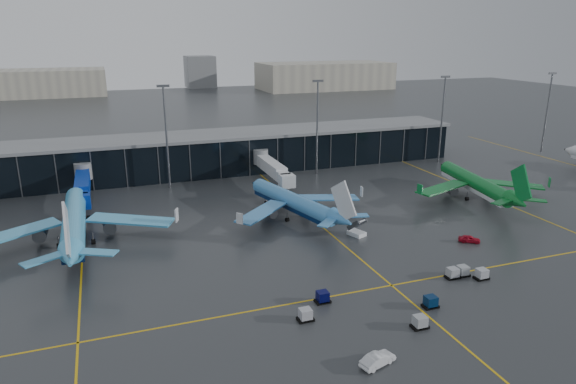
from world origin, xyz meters
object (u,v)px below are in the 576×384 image
object	(u,v)px
mobile_airstair	(357,231)
service_van_white	(378,359)
airliner_aer_lingus	(476,174)
airliner_klm_near	(292,192)
baggage_carts	(414,293)
airliner_arkefly	(73,209)
service_van_red	(469,239)

from	to	relation	value
mobile_airstair	service_van_white	distance (m)	40.52
airliner_aer_lingus	mobile_airstair	size ratio (longest dim) A/B	10.00
airliner_klm_near	baggage_carts	xyz separation A→B (m)	(4.70, -38.60, -4.81)
airliner_aer_lingus	service_van_white	xyz separation A→B (m)	(-53.25, -49.03, -5.04)
airliner_arkefly	service_van_red	xyz separation A→B (m)	(68.53, -24.99, -5.87)
mobile_airstair	service_van_red	bearing A→B (deg)	-50.81
baggage_carts	service_van_white	size ratio (longest dim) A/B	7.06
service_van_red	mobile_airstair	bearing A→B (deg)	94.28
airliner_aer_lingus	baggage_carts	distance (m)	54.58
baggage_carts	service_van_white	xyz separation A→B (m)	(-13.05, -12.47, 0.01)
baggage_carts	service_van_white	world-z (taller)	baggage_carts
mobile_airstair	baggage_carts	bearing A→B (deg)	-118.88
baggage_carts	service_van_white	distance (m)	18.05
airliner_arkefly	mobile_airstair	size ratio (longest dim) A/B	11.25
baggage_carts	service_van_red	bearing A→B (deg)	33.92
airliner_klm_near	mobile_airstair	bearing A→B (deg)	-74.70
service_van_red	airliner_arkefly	bearing A→B (deg)	103.80
airliner_arkefly	service_van_white	xyz separation A→B (m)	(34.12, -51.82, -5.77)
baggage_carts	airliner_klm_near	bearing A→B (deg)	96.94
baggage_carts	mobile_airstair	distance (m)	24.83
airliner_arkefly	mobile_airstair	distance (m)	52.89
airliner_arkefly	service_van_red	bearing A→B (deg)	-20.61
baggage_carts	service_van_red	distance (m)	25.74
baggage_carts	service_van_red	size ratio (longest dim) A/B	8.43
airliner_arkefly	service_van_white	size ratio (longest dim) A/B	9.14
airliner_arkefly	mobile_airstair	world-z (taller)	airliner_arkefly
mobile_airstair	service_van_red	xyz separation A→B (m)	(18.07, -10.25, -0.11)
airliner_aer_lingus	service_van_red	world-z (taller)	airliner_aer_lingus
airliner_arkefly	airliner_aer_lingus	world-z (taller)	airliner_arkefly
airliner_arkefly	service_van_red	size ratio (longest dim) A/B	10.91
airliner_arkefly	airliner_klm_near	xyz separation A→B (m)	(42.47, -0.75, -0.97)
airliner_arkefly	airliner_aer_lingus	distance (m)	87.42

